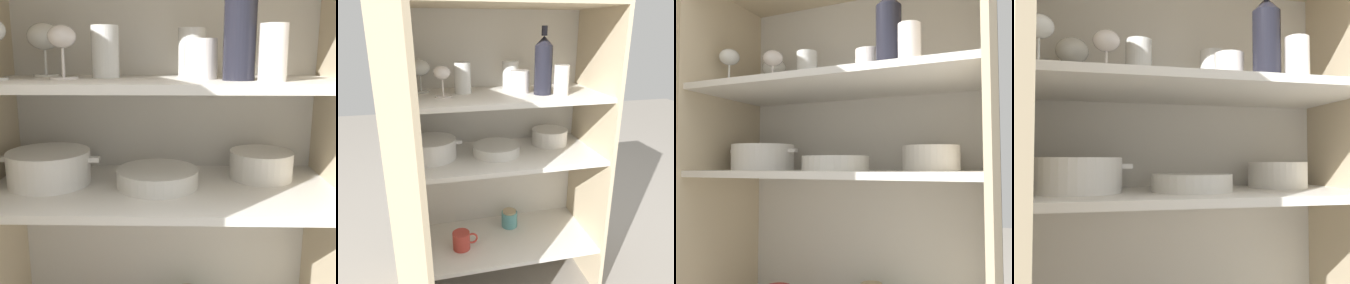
{
  "view_description": "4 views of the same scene",
  "coord_description": "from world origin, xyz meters",
  "views": [
    {
      "loc": [
        0.04,
        -0.76,
        1.02
      ],
      "look_at": [
        0.02,
        0.25,
        0.8
      ],
      "focal_mm": 42.0,
      "sensor_mm": 36.0,
      "label": 1
    },
    {
      "loc": [
        -0.29,
        -1.14,
        1.23
      ],
      "look_at": [
        0.03,
        0.18,
        0.76
      ],
      "focal_mm": 35.0,
      "sensor_mm": 36.0,
      "label": 2
    },
    {
      "loc": [
        0.51,
        -0.9,
        0.72
      ],
      "look_at": [
        -0.01,
        0.26,
        0.79
      ],
      "focal_mm": 42.0,
      "sensor_mm": 36.0,
      "label": 3
    },
    {
      "loc": [
        -0.27,
        -0.78,
        0.78
      ],
      "look_at": [
        -0.04,
        0.2,
        0.83
      ],
      "focal_mm": 42.0,
      "sensor_mm": 36.0,
      "label": 4
    }
  ],
  "objects": [
    {
      "name": "tumbler_glass_3",
      "position": [
        0.08,
        0.3,
        1.03
      ],
      "size": [
        0.07,
        0.07,
        0.13
      ],
      "color": "white",
      "rests_on": "shelf_board_upper"
    },
    {
      "name": "tumbler_glass_0",
      "position": [
        0.25,
        0.12,
        1.03
      ],
      "size": [
        0.06,
        0.06,
        0.12
      ],
      "color": "silver",
      "rests_on": "shelf_board_upper"
    },
    {
      "name": "shelf_board_middle",
      "position": [
        0.0,
        0.2,
        0.69
      ],
      "size": [
        0.88,
        0.4,
        0.02
      ],
      "primitive_type": "cube",
      "color": "silver"
    },
    {
      "name": "tumbler_glass_1",
      "position": [
        -0.14,
        0.25,
        1.04
      ],
      "size": [
        0.07,
        0.07,
        0.13
      ],
      "color": "white",
      "rests_on": "shelf_board_upper"
    },
    {
      "name": "plate_stack_white",
      "position": [
        -0.01,
        0.2,
        0.72
      ],
      "size": [
        0.21,
        0.21,
        0.04
      ],
      "color": "silver",
      "rests_on": "shelf_board_middle"
    },
    {
      "name": "wine_glass_2",
      "position": [
        -0.38,
        0.14,
        1.07
      ],
      "size": [
        0.07,
        0.07,
        0.14
      ],
      "color": "white",
      "rests_on": "shelf_board_upper"
    },
    {
      "name": "casserole_dish",
      "position": [
        -0.29,
        0.22,
        0.74
      ],
      "size": [
        0.26,
        0.21,
        0.09
      ],
      "color": "white",
      "rests_on": "shelf_board_middle"
    },
    {
      "name": "wine_glass_1",
      "position": [
        -0.32,
        0.31,
        1.07
      ],
      "size": [
        0.09,
        0.09,
        0.14
      ],
      "color": "white",
      "rests_on": "shelf_board_upper"
    },
    {
      "name": "wine_bottle",
      "position": [
        0.18,
        0.15,
        1.09
      ],
      "size": [
        0.07,
        0.07,
        0.27
      ],
      "color": "black",
      "rests_on": "shelf_board_upper"
    },
    {
      "name": "cupboard_side_left",
      "position": [
        -0.45,
        0.2,
        0.66
      ],
      "size": [
        0.02,
        0.43,
        1.31
      ],
      "primitive_type": "cube",
      "color": "#CCB793",
      "rests_on": "ground_plane"
    },
    {
      "name": "wine_glass_0",
      "position": [
        -0.23,
        0.18,
        1.06
      ],
      "size": [
        0.07,
        0.07,
        0.13
      ],
      "color": "silver",
      "rests_on": "shelf_board_upper"
    },
    {
      "name": "cupboard_back_panel",
      "position": [
        0.0,
        0.4,
        0.66
      ],
      "size": [
        0.91,
        0.02,
        1.31
      ],
      "primitive_type": "cube",
      "color": "silver",
      "rests_on": "ground_plane"
    },
    {
      "name": "mixing_bowl_large",
      "position": [
        0.27,
        0.28,
        0.74
      ],
      "size": [
        0.17,
        0.17,
        0.07
      ],
      "color": "silver",
      "rests_on": "shelf_board_middle"
    },
    {
      "name": "tumbler_glass_2",
      "position": [
        0.1,
        0.21,
        1.02
      ],
      "size": [
        0.08,
        0.08,
        0.1
      ],
      "color": "silver",
      "rests_on": "shelf_board_upper"
    },
    {
      "name": "cupboard_side_right",
      "position": [
        0.45,
        0.2,
        0.66
      ],
      "size": [
        0.02,
        0.43,
        1.31
      ],
      "primitive_type": "cube",
      "color": "#CCB793",
      "rests_on": "ground_plane"
    },
    {
      "name": "shelf_board_upper",
      "position": [
        0.0,
        0.2,
        0.96
      ],
      "size": [
        0.88,
        0.4,
        0.02
      ],
      "primitive_type": "cube",
      "color": "silver"
    }
  ]
}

